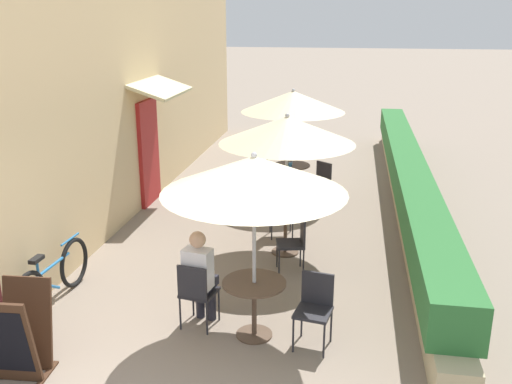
# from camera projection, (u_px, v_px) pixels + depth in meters

# --- Properties ---
(cafe_facade_wall) EXTENTS (0.98, 13.65, 4.20)m
(cafe_facade_wall) POSITION_uv_depth(u_px,v_px,m) (148.00, 96.00, 11.67)
(cafe_facade_wall) COLOR #D6B784
(cafe_facade_wall) RESTS_ON ground_plane
(planter_hedge) EXTENTS (0.60, 12.65, 1.01)m
(planter_hedge) POSITION_uv_depth(u_px,v_px,m) (407.00, 181.00, 11.33)
(planter_hedge) COLOR tan
(planter_hedge) RESTS_ON ground_plane
(patio_table_near) EXTENTS (0.76, 0.76, 0.71)m
(patio_table_near) POSITION_uv_depth(u_px,v_px,m) (254.00, 297.00, 6.75)
(patio_table_near) COLOR brown
(patio_table_near) RESTS_ON ground_plane
(patio_umbrella_near) EXTENTS (2.10, 2.10, 2.28)m
(patio_umbrella_near) POSITION_uv_depth(u_px,v_px,m) (254.00, 175.00, 6.30)
(patio_umbrella_near) COLOR #B7B7BC
(patio_umbrella_near) RESTS_ON ground_plane
(cafe_chair_near_left) EXTENTS (0.46, 0.46, 0.87)m
(cafe_chair_near_left) POSITION_uv_depth(u_px,v_px,m) (315.00, 304.00, 6.59)
(cafe_chair_near_left) COLOR #232328
(cafe_chair_near_left) RESTS_ON ground_plane
(cafe_chair_near_right) EXTENTS (0.46, 0.46, 0.87)m
(cafe_chair_near_right) POSITION_uv_depth(u_px,v_px,m) (196.00, 290.00, 6.92)
(cafe_chair_near_right) COLOR #232328
(cafe_chair_near_right) RESTS_ON ground_plane
(seated_patron_near_right) EXTENTS (0.39, 0.45, 1.25)m
(seated_patron_near_right) POSITION_uv_depth(u_px,v_px,m) (200.00, 274.00, 6.97)
(seated_patron_near_right) COLOR #23232D
(seated_patron_near_right) RESTS_ON ground_plane
(patio_table_mid) EXTENTS (0.76, 0.76, 0.71)m
(patio_table_mid) POSITION_uv_depth(u_px,v_px,m) (286.00, 223.00, 9.13)
(patio_table_mid) COLOR brown
(patio_table_mid) RESTS_ON ground_plane
(patio_umbrella_mid) EXTENTS (2.10, 2.10, 2.28)m
(patio_umbrella_mid) POSITION_uv_depth(u_px,v_px,m) (287.00, 130.00, 8.67)
(patio_umbrella_mid) COLOR #B7B7BC
(patio_umbrella_mid) RESTS_ON ground_plane
(cafe_chair_mid_left) EXTENTS (0.48, 0.48, 0.87)m
(cafe_chair_mid_left) POSITION_uv_depth(u_px,v_px,m) (277.00, 208.00, 9.81)
(cafe_chair_mid_left) COLOR #232328
(cafe_chair_mid_left) RESTS_ON ground_plane
(cafe_chair_mid_right) EXTENTS (0.48, 0.48, 0.87)m
(cafe_chair_mid_right) POSITION_uv_depth(u_px,v_px,m) (295.00, 240.00, 8.45)
(cafe_chair_mid_right) COLOR #232328
(cafe_chair_mid_right) RESTS_ON ground_plane
(coffee_cup_mid) EXTENTS (0.07, 0.07, 0.09)m
(coffee_cup_mid) POSITION_uv_depth(u_px,v_px,m) (281.00, 210.00, 8.99)
(coffee_cup_mid) COLOR #232328
(coffee_cup_mid) RESTS_ON patio_table_mid
(patio_table_far) EXTENTS (0.76, 0.76, 0.71)m
(patio_table_far) POSITION_uv_depth(u_px,v_px,m) (292.00, 174.00, 11.90)
(patio_table_far) COLOR brown
(patio_table_far) RESTS_ON ground_plane
(patio_umbrella_far) EXTENTS (2.10, 2.10, 2.28)m
(patio_umbrella_far) POSITION_uv_depth(u_px,v_px,m) (293.00, 101.00, 11.44)
(patio_umbrella_far) COLOR #B7B7BC
(patio_umbrella_far) RESTS_ON ground_plane
(cafe_chair_far_left) EXTENTS (0.56, 0.56, 0.87)m
(cafe_chair_far_left) POSITION_uv_depth(u_px,v_px,m) (265.00, 168.00, 12.35)
(cafe_chair_far_left) COLOR #232328
(cafe_chair_far_left) RESTS_ON ground_plane
(cafe_chair_far_right) EXTENTS (0.56, 0.56, 0.87)m
(cafe_chair_far_right) POSITION_uv_depth(u_px,v_px,m) (320.00, 180.00, 11.44)
(cafe_chair_far_right) COLOR #232328
(cafe_chair_far_right) RESTS_ON ground_plane
(coffee_cup_far) EXTENTS (0.07, 0.07, 0.09)m
(coffee_cup_far) POSITION_uv_depth(u_px,v_px,m) (290.00, 165.00, 11.67)
(coffee_cup_far) COLOR teal
(coffee_cup_far) RESTS_ON patio_table_far
(bicycle_leaning) EXTENTS (0.14, 1.81, 0.81)m
(bicycle_leaning) POSITION_uv_depth(u_px,v_px,m) (53.00, 279.00, 7.54)
(bicycle_leaning) COLOR black
(bicycle_leaning) RESTS_ON ground_plane
(menu_board) EXTENTS (0.59, 0.66, 1.02)m
(menu_board) POSITION_uv_depth(u_px,v_px,m) (19.00, 333.00, 6.01)
(menu_board) COLOR #422819
(menu_board) RESTS_ON ground_plane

